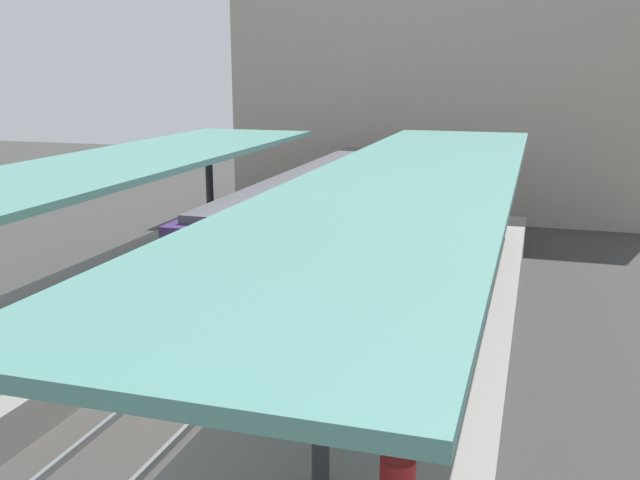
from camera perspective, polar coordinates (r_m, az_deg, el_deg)
ground_plane at (r=15.70m, az=-8.15°, el=-10.51°), size 80.00×80.00×0.00m
platform_left at (r=17.38m, az=-19.71°, el=-6.99°), size 4.40×28.00×1.00m
platform_right at (r=14.39m, az=5.86°, el=-10.57°), size 4.40×28.00×1.00m
track_ballast at (r=15.66m, az=-8.16°, el=-10.18°), size 3.20×28.00×0.20m
rail_near_side at (r=15.89m, az=-10.56°, el=-9.24°), size 0.08×28.00×0.14m
rail_far_side at (r=15.31m, az=-5.70°, el=-9.97°), size 0.08×28.00×0.14m
commuter_train at (r=21.81m, az=0.01°, el=1.32°), size 2.78×14.78×3.10m
canopy_left at (r=17.64m, az=-17.94°, el=5.28°), size 4.18×21.00×3.14m
canopy_right at (r=14.68m, az=7.29°, el=4.78°), size 4.18×21.00×3.27m
platform_bench at (r=16.08m, az=6.64°, el=-4.28°), size 1.40×0.41×0.86m
platform_sign at (r=13.60m, az=8.74°, el=-2.58°), size 0.90×0.08×2.21m
passenger_near_bench at (r=19.66m, az=5.13°, el=0.17°), size 0.36×0.36×1.59m
passenger_mid_platform at (r=17.80m, az=12.43°, el=-1.57°), size 0.36×0.36×1.57m
station_building_backdrop at (r=33.19m, az=9.84°, el=11.93°), size 18.00×6.00×11.00m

